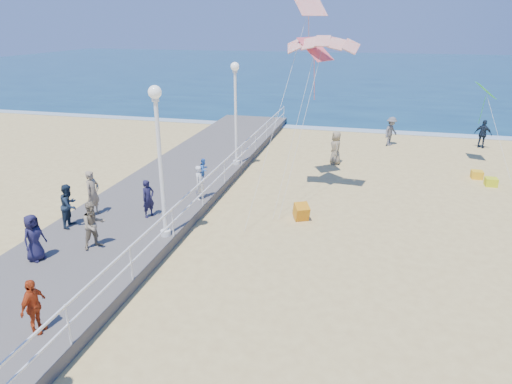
% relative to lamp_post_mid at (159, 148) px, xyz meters
% --- Properties ---
extents(ground, '(160.00, 160.00, 0.00)m').
position_rel_lamp_post_mid_xyz_m(ground, '(5.35, 0.00, -3.66)').
color(ground, '#D6BB70').
rests_on(ground, ground).
extents(ocean, '(160.00, 90.00, 0.05)m').
position_rel_lamp_post_mid_xyz_m(ocean, '(5.35, 65.00, -3.65)').
color(ocean, '#0D334E').
rests_on(ocean, ground).
extents(surf_line, '(160.00, 1.20, 0.04)m').
position_rel_lamp_post_mid_xyz_m(surf_line, '(5.35, 20.50, -3.63)').
color(surf_line, silver).
rests_on(surf_line, ground).
extents(boardwalk, '(5.00, 44.00, 0.40)m').
position_rel_lamp_post_mid_xyz_m(boardwalk, '(-2.15, 0.00, -3.46)').
color(boardwalk, '#625E59').
rests_on(boardwalk, ground).
extents(railing, '(0.05, 42.00, 0.55)m').
position_rel_lamp_post_mid_xyz_m(railing, '(0.30, 0.00, -2.41)').
color(railing, white).
rests_on(railing, boardwalk).
extents(lamp_post_mid, '(0.44, 0.44, 5.32)m').
position_rel_lamp_post_mid_xyz_m(lamp_post_mid, '(0.00, 0.00, 0.00)').
color(lamp_post_mid, white).
rests_on(lamp_post_mid, boardwalk).
extents(lamp_post_far, '(0.44, 0.44, 5.32)m').
position_rel_lamp_post_mid_xyz_m(lamp_post_far, '(0.00, 9.00, 0.00)').
color(lamp_post_far, white).
rests_on(lamp_post_far, boardwalk).
extents(woman_holding_toddler, '(0.48, 0.61, 1.50)m').
position_rel_lamp_post_mid_xyz_m(woman_holding_toddler, '(-0.05, 3.68, -2.51)').
color(woman_holding_toddler, silver).
rests_on(woman_holding_toddler, boardwalk).
extents(toddler_held, '(0.45, 0.53, 0.94)m').
position_rel_lamp_post_mid_xyz_m(toddler_held, '(0.10, 3.83, -1.94)').
color(toddler_held, '#3975D5').
rests_on(toddler_held, boardwalk).
extents(spectator_0, '(0.56, 0.65, 1.51)m').
position_rel_lamp_post_mid_xyz_m(spectator_0, '(-1.33, 1.41, -2.51)').
color(spectator_0, '#191734').
rests_on(spectator_0, boardwalk).
extents(spectator_1, '(0.96, 1.01, 1.65)m').
position_rel_lamp_post_mid_xyz_m(spectator_1, '(-1.91, -1.42, -2.44)').
color(spectator_1, gray).
rests_on(spectator_1, boardwalk).
extents(spectator_3, '(0.39, 0.87, 1.46)m').
position_rel_lamp_post_mid_xyz_m(spectator_3, '(-0.78, -5.79, -2.53)').
color(spectator_3, '#B83C17').
rests_on(spectator_3, boardwalk).
extents(spectator_4, '(0.64, 0.85, 1.57)m').
position_rel_lamp_post_mid_xyz_m(spectator_4, '(-3.28, -2.65, -2.48)').
color(spectator_4, '#1C1A39').
rests_on(spectator_4, boardwalk).
extents(spectator_6, '(0.51, 0.71, 1.81)m').
position_rel_lamp_post_mid_xyz_m(spectator_6, '(-3.52, 1.07, -2.35)').
color(spectator_6, gray).
rests_on(spectator_6, boardwalk).
extents(spectator_7, '(0.72, 0.87, 1.65)m').
position_rel_lamp_post_mid_xyz_m(spectator_7, '(-3.78, -0.09, -2.44)').
color(spectator_7, '#192637').
rests_on(spectator_7, boardwalk).
extents(beach_walker_a, '(1.24, 1.39, 1.87)m').
position_rel_lamp_post_mid_xyz_m(beach_walker_a, '(8.18, 16.70, -2.73)').
color(beach_walker_a, '#5C5C61').
rests_on(beach_walker_a, ground).
extents(beach_walker_b, '(1.14, 0.90, 1.81)m').
position_rel_lamp_post_mid_xyz_m(beach_walker_b, '(13.84, 17.46, -2.76)').
color(beach_walker_b, '#162031').
rests_on(beach_walker_b, ground).
extents(beach_walker_c, '(0.84, 1.06, 1.89)m').
position_rel_lamp_post_mid_xyz_m(beach_walker_c, '(5.06, 11.64, -2.72)').
color(beach_walker_c, '#85775C').
rests_on(beach_walker_c, ground).
extents(box_kite, '(0.80, 0.88, 0.74)m').
position_rel_lamp_post_mid_xyz_m(box_kite, '(4.39, 3.43, -3.36)').
color(box_kite, '#CF500C').
rests_on(box_kite, ground).
extents(beach_chair_left, '(0.55, 0.55, 0.40)m').
position_rel_lamp_post_mid_xyz_m(beach_chair_left, '(12.85, 9.80, -3.46)').
color(beach_chair_left, '#CCD716').
rests_on(beach_chair_left, ground).
extents(beach_chair_right, '(0.55, 0.55, 0.40)m').
position_rel_lamp_post_mid_xyz_m(beach_chair_right, '(12.40, 10.87, -3.46)').
color(beach_chair_right, yellow).
rests_on(beach_chair_right, ground).
extents(kite_parafoil, '(3.00, 0.94, 0.65)m').
position_rel_lamp_post_mid_xyz_m(kite_parafoil, '(4.64, 6.03, 3.21)').
color(kite_parafoil, red).
extents(kite_diamond_pink, '(1.53, 1.71, 0.93)m').
position_rel_lamp_post_mid_xyz_m(kite_diamond_pink, '(4.31, 6.44, 2.87)').
color(kite_diamond_pink, '#F55A66').
extents(kite_diamond_green, '(0.98, 1.23, 0.77)m').
position_rel_lamp_post_mid_xyz_m(kite_diamond_green, '(12.68, 13.53, 0.48)').
color(kite_diamond_green, green).
extents(kite_diamond_redwhite, '(1.60, 1.55, 0.87)m').
position_rel_lamp_post_mid_xyz_m(kite_diamond_redwhite, '(3.86, 7.44, 4.61)').
color(kite_diamond_redwhite, red).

